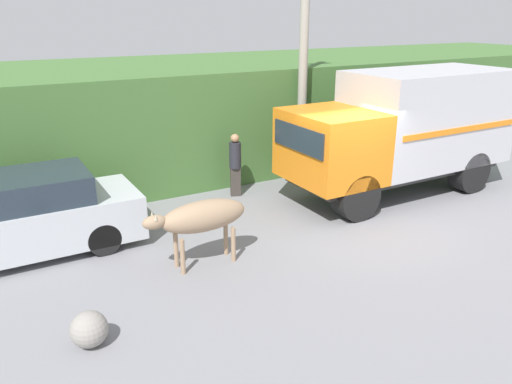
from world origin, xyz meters
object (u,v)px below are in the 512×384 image
brown_cow (202,217)px  pedestrian_on_hill (235,162)px  cargo_truck (406,128)px  utility_pole (303,65)px  parked_suv (18,218)px  roadside_rock (89,329)px

brown_cow → pedestrian_on_hill: bearing=40.2°
cargo_truck → pedestrian_on_hill: 4.52m
pedestrian_on_hill → utility_pole: utility_pole is taller
cargo_truck → parked_suv: cargo_truck is taller
cargo_truck → roadside_rock: 9.27m
parked_suv → pedestrian_on_hill: 5.36m
utility_pole → roadside_rock: utility_pole is taller
brown_cow → utility_pole: bearing=23.7°
brown_cow → pedestrian_on_hill: size_ratio=1.21×
cargo_truck → roadside_rock: cargo_truck is taller
cargo_truck → pedestrian_on_hill: bearing=153.6°
cargo_truck → utility_pole: 3.20m
utility_pole → parked_suv: bearing=-170.3°
pedestrian_on_hill → parked_suv: bearing=31.2°
brown_cow → parked_suv: (-2.96, 2.15, -0.18)m
cargo_truck → pedestrian_on_hill: cargo_truck is taller
brown_cow → utility_pole: (4.57, 3.43, 2.27)m
pedestrian_on_hill → utility_pole: size_ratio=0.26×
cargo_truck → utility_pole: bearing=127.2°
pedestrian_on_hill → roadside_rock: (-4.75, -4.59, -0.65)m
cargo_truck → utility_pole: (-1.74, 2.23, 1.49)m
cargo_truck → parked_suv: bearing=173.3°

